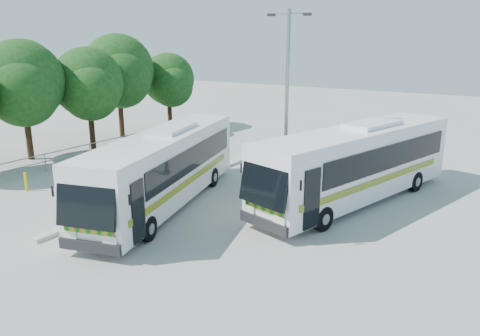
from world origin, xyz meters
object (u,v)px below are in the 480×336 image
Objects in this scene: tree_far_e at (169,79)px; lamppost at (287,92)px; tree_far_d at (119,70)px; coach_main at (164,167)px; tree_far_c at (89,83)px; coach_adjacent at (357,162)px; bollard at (26,182)px; tree_far_b at (23,82)px.

lamppost is (14.63, -8.46, 0.66)m from tree_far_e.
coach_main is at bearing -37.19° from tree_far_d.
lamppost reaches higher than tree_far_d.
coach_adjacent is (17.84, -0.72, -2.48)m from tree_far_c.
coach_adjacent is at bearing -2.32° from tree_far_c.
tree_far_c is at bearing -72.17° from tree_far_d.
coach_adjacent reaches higher than bollard.
lamppost reaches higher than tree_far_c.
tree_far_b is 0.59× the size of coach_adjacent.
tree_far_d is at bearing 115.86° from bollard.
tree_far_c is at bearing -167.45° from coach_adjacent.
tree_far_d is 1.24× the size of tree_far_e.
tree_far_b reaches higher than coach_adjacent.
tree_far_b is at bearing 179.38° from lamppost.
tree_far_d is at bearing -98.63° from tree_far_e.
lamppost is (15.31, -3.96, -0.27)m from tree_far_d.
tree_far_c reaches higher than coach_adjacent.
tree_far_b is at bearing 155.79° from coach_main.
coach_adjacent is at bearing 27.40° from bollard.
tree_far_e is 16.91m from lamppost.
coach_adjacent is (18.74, 3.18, -2.79)m from tree_far_b.
coach_main is (11.64, -13.85, -2.18)m from tree_far_e.
bollard is (-9.78, -7.46, -4.09)m from lamppost.
coach_main is at bearing -8.26° from tree_far_b.
bollard is at bearing -64.14° from tree_far_d.
tree_far_c is 9.64m from bollard.
tree_far_d is (-0.30, 7.60, 0.25)m from tree_far_b.
tree_far_c is 14.13m from lamppost.
tree_far_b is 12.13m from tree_far_e.
bollard is (-6.78, -2.07, -1.25)m from coach_main.
tree_far_e is 18.22m from coach_main.
coach_main is at bearing -26.90° from tree_far_c.
tree_far_e is (0.39, 12.10, -0.68)m from tree_far_b.
bollard is at bearing -137.73° from coach_adjacent.
tree_far_c is 0.79× the size of lamppost.
tree_far_d is 4.65m from tree_far_e.
bollard is (5.24, -3.82, -4.11)m from tree_far_b.
lamppost is at bearing 44.99° from coach_main.
tree_far_e is at bearing 114.10° from coach_main.
tree_far_b is 7.61m from tree_far_d.
lamppost is (15.02, 3.64, -0.02)m from tree_far_b.
lamppost is at bearing 37.35° from bollard.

